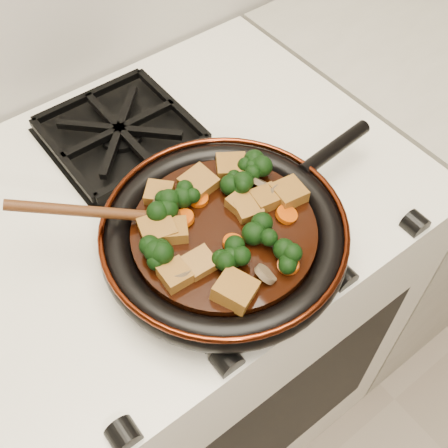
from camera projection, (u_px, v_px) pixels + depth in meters
stove at (185, 322)px, 1.23m from camera, size 0.76×0.60×0.90m
burner_grate_front at (223, 243)px, 0.80m from camera, size 0.23×0.23×0.03m
burner_grate_back at (120, 133)px, 0.93m from camera, size 0.23×0.23×0.03m
skillet at (225, 235)px, 0.77m from camera, size 0.47×0.34×0.05m
braising_sauce at (224, 233)px, 0.76m from camera, size 0.25×0.25×0.02m
tofu_cube_0 at (235, 290)px, 0.69m from camera, size 0.06×0.06×0.03m
tofu_cube_1 at (200, 263)px, 0.71m from camera, size 0.04×0.04×0.02m
tofu_cube_2 at (243, 203)px, 0.77m from camera, size 0.04×0.04×0.02m
tofu_cube_3 at (175, 275)px, 0.70m from camera, size 0.04×0.04×0.02m
tofu_cube_4 at (289, 194)px, 0.78m from camera, size 0.05×0.05×0.02m
tofu_cube_5 at (159, 194)px, 0.78m from camera, size 0.05×0.05×0.02m
tofu_cube_6 at (231, 167)px, 0.81m from camera, size 0.06×0.06×0.02m
tofu_cube_7 at (158, 230)px, 0.74m from camera, size 0.06×0.05×0.03m
tofu_cube_8 at (175, 231)px, 0.74m from camera, size 0.05×0.05×0.02m
tofu_cube_9 at (248, 211)px, 0.76m from camera, size 0.04×0.04×0.02m
tofu_cube_10 at (266, 199)px, 0.78m from camera, size 0.04×0.04×0.02m
tofu_cube_11 at (198, 184)px, 0.79m from camera, size 0.05×0.05×0.03m
broccoli_floret_0 at (163, 211)px, 0.76m from camera, size 0.06×0.06×0.06m
broccoli_floret_1 at (186, 195)px, 0.78m from camera, size 0.07×0.08×0.07m
broccoli_floret_2 at (231, 259)px, 0.71m from camera, size 0.08×0.09×0.06m
broccoli_floret_3 at (157, 256)px, 0.72m from camera, size 0.08×0.08×0.06m
broccoli_floret_4 at (261, 235)px, 0.73m from camera, size 0.09×0.09×0.07m
broccoli_floret_5 at (256, 170)px, 0.80m from camera, size 0.09×0.08×0.06m
broccoli_floret_6 at (235, 186)px, 0.78m from camera, size 0.08×0.08×0.06m
broccoli_floret_7 at (290, 258)px, 0.72m from camera, size 0.06×0.07×0.07m
carrot_coin_0 at (198, 199)px, 0.78m from camera, size 0.03×0.03×0.01m
carrot_coin_1 at (233, 243)px, 0.74m from camera, size 0.03×0.03×0.01m
carrot_coin_2 at (287, 215)px, 0.76m from camera, size 0.03×0.03×0.02m
carrot_coin_3 at (183, 218)px, 0.76m from camera, size 0.03×0.03×0.02m
carrot_coin_4 at (288, 265)px, 0.71m from camera, size 0.03×0.03×0.02m
mushroom_slice_0 at (260, 183)px, 0.79m from camera, size 0.04×0.04×0.03m
mushroom_slice_1 at (165, 201)px, 0.77m from camera, size 0.04×0.04×0.02m
mushroom_slice_2 at (278, 195)px, 0.78m from camera, size 0.04×0.03×0.03m
mushroom_slice_3 at (180, 273)px, 0.71m from camera, size 0.04×0.04×0.03m
mushroom_slice_4 at (266, 274)px, 0.70m from camera, size 0.03×0.03×0.03m
wooden_spoon at (122, 214)px, 0.74m from camera, size 0.13×0.09×0.20m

